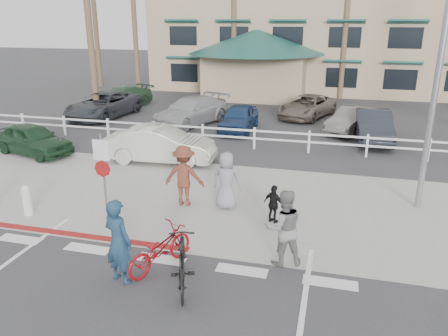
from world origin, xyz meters
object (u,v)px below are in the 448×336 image
(sign_post, at_px, (104,174))
(bike_red, at_px, (160,249))
(bike_black, at_px, (182,263))
(car_white_sedan, at_px, (161,145))
(car_red_compact, at_px, (32,139))

(sign_post, height_order, bike_red, sign_post)
(bike_black, distance_m, car_white_sedan, 8.95)
(bike_black, distance_m, car_red_compact, 12.30)
(sign_post, bearing_deg, car_white_sedan, 96.50)
(bike_red, height_order, bike_black, bike_black)
(sign_post, distance_m, bike_red, 3.25)
(bike_red, relative_size, bike_black, 0.97)
(bike_red, bearing_deg, sign_post, -14.08)
(sign_post, bearing_deg, bike_red, -38.56)
(bike_black, bearing_deg, bike_red, -57.15)
(car_white_sedan, height_order, car_red_compact, car_white_sedan)
(sign_post, relative_size, bike_black, 1.48)
(sign_post, xyz_separation_m, bike_red, (2.43, -1.93, -0.95))
(car_white_sedan, bearing_deg, sign_post, -177.55)
(car_white_sedan, relative_size, car_red_compact, 1.14)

